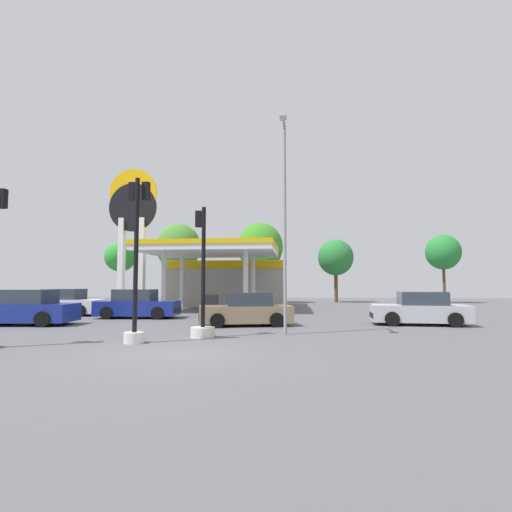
# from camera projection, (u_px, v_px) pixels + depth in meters

# --- Properties ---
(ground_plane) EXTENTS (90.00, 90.00, 0.00)m
(ground_plane) POSITION_uv_depth(u_px,v_px,m) (170.00, 354.00, 10.27)
(ground_plane) COLOR #56565B
(ground_plane) RESTS_ON ground
(gas_station) EXTENTS (9.59, 13.49, 4.54)m
(gas_station) POSITION_uv_depth(u_px,v_px,m) (226.00, 279.00, 32.97)
(gas_station) COLOR #ADA89E
(gas_station) RESTS_ON ground
(station_pole_sign) EXTENTS (3.70, 0.56, 10.63)m
(station_pole_sign) POSITION_uv_depth(u_px,v_px,m) (133.00, 221.00, 30.35)
(station_pole_sign) COLOR white
(station_pole_sign) RESTS_ON ground
(car_0) EXTENTS (4.23, 2.14, 1.47)m
(car_0) POSITION_uv_depth(u_px,v_px,m) (419.00, 310.00, 17.76)
(car_0) COLOR black
(car_0) RESTS_ON ground
(car_1) EXTENTS (4.37, 2.13, 1.53)m
(car_1) POSITION_uv_depth(u_px,v_px,m) (66.00, 303.00, 23.21)
(car_1) COLOR black
(car_1) RESTS_ON ground
(car_2) EXTENTS (4.29, 2.58, 1.44)m
(car_2) POSITION_uv_depth(u_px,v_px,m) (246.00, 311.00, 17.42)
(car_2) COLOR black
(car_2) RESTS_ON ground
(car_3) EXTENTS (4.38, 2.16, 1.53)m
(car_3) POSITION_uv_depth(u_px,v_px,m) (138.00, 305.00, 21.38)
(car_3) COLOR black
(car_3) RESTS_ON ground
(car_4) EXTENTS (4.53, 2.33, 1.56)m
(car_4) POSITION_uv_depth(u_px,v_px,m) (24.00, 309.00, 17.69)
(car_4) COLOR black
(car_4) RESTS_ON ground
(traffic_signal_1) EXTENTS (0.65, 0.67, 5.14)m
(traffic_signal_1) POSITION_uv_depth(u_px,v_px,m) (136.00, 276.00, 12.40)
(traffic_signal_1) COLOR silver
(traffic_signal_1) RESTS_ON ground
(traffic_signal_2) EXTENTS (0.82, 0.82, 4.47)m
(traffic_signal_2) POSITION_uv_depth(u_px,v_px,m) (203.00, 305.00, 13.64)
(traffic_signal_2) COLOR silver
(traffic_signal_2) RESTS_ON ground
(tree_0) EXTENTS (3.25, 3.25, 6.35)m
(tree_0) POSITION_uv_depth(u_px,v_px,m) (120.00, 257.00, 42.63)
(tree_0) COLOR brown
(tree_0) RESTS_ON ground
(tree_1) EXTENTS (4.49, 4.49, 8.06)m
(tree_1) POSITION_uv_depth(u_px,v_px,m) (179.00, 247.00, 41.04)
(tree_1) COLOR brown
(tree_1) RESTS_ON ground
(tree_2) EXTENTS (4.45, 4.45, 7.87)m
(tree_2) POSITION_uv_depth(u_px,v_px,m) (260.00, 247.00, 39.25)
(tree_2) COLOR brown
(tree_2) RESTS_ON ground
(tree_3) EXTENTS (3.57, 3.57, 6.37)m
(tree_3) POSITION_uv_depth(u_px,v_px,m) (336.00, 258.00, 40.45)
(tree_3) COLOR brown
(tree_3) RESTS_ON ground
(tree_4) EXTENTS (3.30, 3.30, 6.65)m
(tree_4) POSITION_uv_depth(u_px,v_px,m) (443.00, 252.00, 39.04)
(tree_4) COLOR brown
(tree_4) RESTS_ON ground
(corner_streetlamp) EXTENTS (0.24, 1.48, 7.72)m
(corner_streetlamp) POSITION_uv_depth(u_px,v_px,m) (285.00, 207.00, 14.46)
(corner_streetlamp) COLOR gray
(corner_streetlamp) RESTS_ON ground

